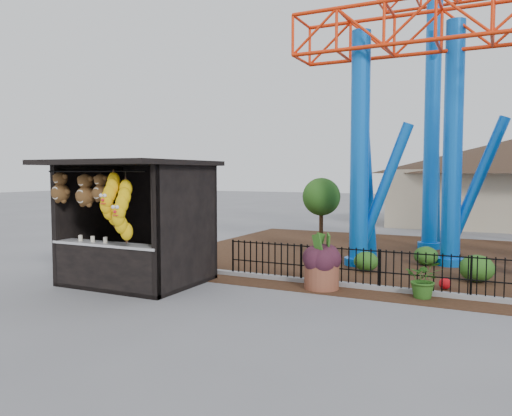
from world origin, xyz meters
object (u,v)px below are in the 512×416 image
at_px(prize_booth, 130,224).
at_px(roller_coaster, 498,53).
at_px(potted_plant, 424,279).
at_px(terracotta_planter, 322,276).

xyz_separation_m(prize_booth, roller_coaster, (8.12, 7.32, 4.91)).
bearing_deg(potted_plant, roller_coaster, 72.48).
height_order(roller_coaster, terracotta_planter, roller_coaster).
height_order(prize_booth, terracotta_planter, prize_booth).
bearing_deg(roller_coaster, potted_plant, -102.84).
distance_m(prize_booth, terracotta_planter, 4.94).
bearing_deg(roller_coaster, prize_booth, -137.97).
bearing_deg(roller_coaster, terracotta_planter, -122.48).
xyz_separation_m(prize_booth, terracotta_planter, (4.50, 1.63, -1.22)).
xyz_separation_m(roller_coaster, potted_plant, (-1.26, -5.53, -6.00)).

